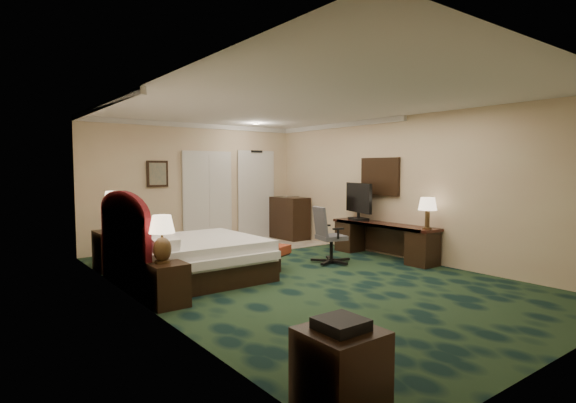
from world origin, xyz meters
TOP-DOWN VIEW (x-y plane):
  - floor at (0.00, 0.00)m, footprint 5.00×7.50m
  - ceiling at (0.00, 0.00)m, footprint 5.00×7.50m
  - wall_back at (0.00, 3.75)m, footprint 5.00×0.00m
  - wall_front at (0.00, -3.75)m, footprint 5.00×0.00m
  - wall_left at (-2.50, 0.00)m, footprint 0.00×7.50m
  - wall_right at (2.50, 0.00)m, footprint 0.00×7.50m
  - crown_molding at (0.00, 0.00)m, footprint 5.00×7.50m
  - tile_patch at (0.90, 2.90)m, footprint 3.20×1.70m
  - headboard at (-2.44, 1.00)m, footprint 0.12×2.00m
  - entry_door at (1.55, 3.72)m, footprint 1.02×0.06m
  - closet_doors at (0.25, 3.71)m, footprint 1.20×0.06m
  - wall_art at (-0.90, 3.71)m, footprint 0.45×0.06m
  - wall_mirror at (2.46, 0.60)m, footprint 0.05×0.95m
  - bed at (-1.41, 0.93)m, footprint 1.97×1.83m
  - nightstand_near at (-2.26, -0.12)m, footprint 0.43×0.50m
  - nightstand_far at (-2.22, 2.37)m, footprint 0.53×0.60m
  - lamp_near at (-2.30, -0.08)m, footprint 0.40×0.40m
  - lamp_far at (-2.19, 2.33)m, footprint 0.38×0.38m
  - bed_bench at (-0.24, 1.04)m, footprint 0.90×1.33m
  - side_table at (-2.20, -3.17)m, footprint 0.53×0.53m
  - desk at (2.23, 0.29)m, footprint 0.50×2.30m
  - tv at (2.23, 0.95)m, footprint 0.37×0.95m
  - desk_lamp at (2.22, -0.70)m, footprint 0.32×0.32m
  - desk_chair at (1.09, 0.52)m, footprint 0.72×0.69m
  - minibar at (2.18, 3.20)m, footprint 0.54×0.96m

SIDE VIEW (x-z plane):
  - floor at x=0.00m, z-range 0.00..0.00m
  - tile_patch at x=0.90m, z-range 0.00..0.01m
  - bed_bench at x=-0.24m, z-range 0.00..0.43m
  - nightstand_near at x=-2.26m, z-range 0.00..0.54m
  - side_table at x=-2.20m, z-range 0.00..0.57m
  - bed at x=-1.41m, z-range 0.00..0.63m
  - nightstand_far at x=-2.22m, z-range 0.00..0.66m
  - desk at x=2.23m, z-range 0.00..0.66m
  - minibar at x=2.18m, z-range 0.00..1.02m
  - desk_chair at x=1.09m, z-range 0.00..1.03m
  - headboard at x=-2.44m, z-range 0.00..1.40m
  - lamp_near at x=-2.30m, z-range 0.54..1.14m
  - desk_lamp at x=2.22m, z-range 0.66..1.22m
  - lamp_far at x=-2.19m, z-range 0.66..1.33m
  - tv at x=2.23m, z-range 0.66..1.42m
  - entry_door at x=1.55m, z-range -0.04..2.14m
  - closet_doors at x=0.25m, z-range 0.00..2.10m
  - wall_back at x=0.00m, z-range 0.00..2.70m
  - wall_front at x=0.00m, z-range 0.00..2.70m
  - wall_left at x=-2.50m, z-range 0.00..2.70m
  - wall_right at x=2.50m, z-range 0.00..2.70m
  - wall_mirror at x=2.46m, z-range 1.18..1.93m
  - wall_art at x=-0.90m, z-range 1.33..1.88m
  - crown_molding at x=0.00m, z-range 2.60..2.70m
  - ceiling at x=0.00m, z-range 2.70..2.70m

